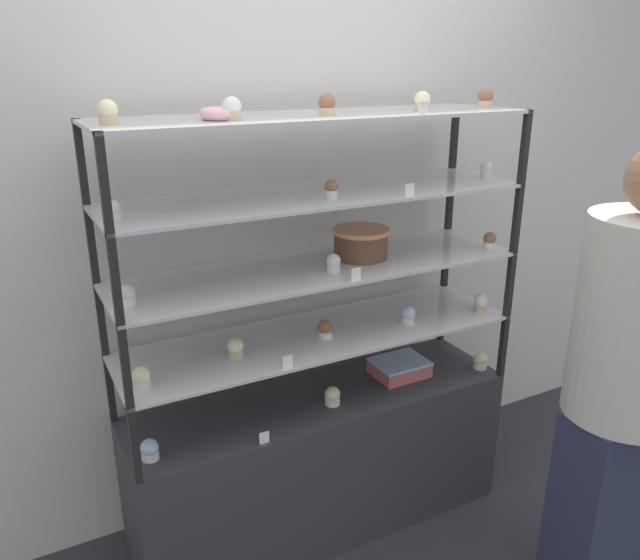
# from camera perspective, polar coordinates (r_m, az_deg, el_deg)

# --- Properties ---
(ground_plane) EXTENTS (20.00, 20.00, 0.00)m
(ground_plane) POSITION_cam_1_polar(r_m,az_deg,el_deg) (2.85, 0.00, -21.08)
(ground_plane) COLOR #2D2D33
(back_wall) EXTENTS (8.00, 0.05, 2.60)m
(back_wall) POSITION_cam_1_polar(r_m,az_deg,el_deg) (2.54, -3.81, 6.95)
(back_wall) COLOR silver
(back_wall) RESTS_ON ground_plane
(display_base) EXTENTS (1.53, 0.43, 0.60)m
(display_base) POSITION_cam_1_polar(r_m,az_deg,el_deg) (2.66, 0.00, -16.16)
(display_base) COLOR #333338
(display_base) RESTS_ON ground_plane
(display_riser_lower) EXTENTS (1.53, 0.43, 0.27)m
(display_riser_lower) POSITION_cam_1_polar(r_m,az_deg,el_deg) (2.38, 0.00, -5.25)
(display_riser_lower) COLOR black
(display_riser_lower) RESTS_ON display_base
(display_riser_middle) EXTENTS (1.53, 0.43, 0.27)m
(display_riser_middle) POSITION_cam_1_polar(r_m,az_deg,el_deg) (2.28, 0.00, 0.91)
(display_riser_middle) COLOR black
(display_riser_middle) RESTS_ON display_riser_lower
(display_riser_upper) EXTENTS (1.53, 0.43, 0.27)m
(display_riser_upper) POSITION_cam_1_polar(r_m,az_deg,el_deg) (2.21, 0.00, 7.55)
(display_riser_upper) COLOR black
(display_riser_upper) RESTS_ON display_riser_middle
(display_riser_top) EXTENTS (1.53, 0.43, 0.27)m
(display_riser_top) POSITION_cam_1_polar(r_m,az_deg,el_deg) (2.17, 0.00, 14.54)
(display_riser_top) COLOR black
(display_riser_top) RESTS_ON display_riser_upper
(layer_cake_centerpiece) EXTENTS (0.21, 0.21, 0.11)m
(layer_cake_centerpiece) POSITION_cam_1_polar(r_m,az_deg,el_deg) (2.36, 3.75, 3.41)
(layer_cake_centerpiece) COLOR brown
(layer_cake_centerpiece) RESTS_ON display_riser_middle
(sheet_cake_frosted) EXTENTS (0.22, 0.17, 0.07)m
(sheet_cake_frosted) POSITION_cam_1_polar(r_m,az_deg,el_deg) (2.65, 7.32, -7.97)
(sheet_cake_frosted) COLOR #C66660
(sheet_cake_frosted) RESTS_ON display_base
(cupcake_0) EXTENTS (0.06, 0.06, 0.07)m
(cupcake_0) POSITION_cam_1_polar(r_m,az_deg,el_deg) (2.21, -15.30, -14.76)
(cupcake_0) COLOR white
(cupcake_0) RESTS_ON display_base
(cupcake_1) EXTENTS (0.06, 0.06, 0.07)m
(cupcake_1) POSITION_cam_1_polar(r_m,az_deg,el_deg) (2.43, 1.15, -10.58)
(cupcake_1) COLOR white
(cupcake_1) RESTS_ON display_base
(cupcake_2) EXTENTS (0.06, 0.06, 0.07)m
(cupcake_2) POSITION_cam_1_polar(r_m,az_deg,el_deg) (2.77, 14.46, -7.17)
(cupcake_2) COLOR white
(cupcake_2) RESTS_ON display_base
(price_tag_0) EXTENTS (0.04, 0.00, 0.04)m
(price_tag_0) POSITION_cam_1_polar(r_m,az_deg,el_deg) (2.22, -5.12, -14.17)
(price_tag_0) COLOR white
(price_tag_0) RESTS_ON display_base
(cupcake_3) EXTENTS (0.06, 0.06, 0.07)m
(cupcake_3) POSITION_cam_1_polar(r_m,az_deg,el_deg) (2.07, -16.00, -8.57)
(cupcake_3) COLOR beige
(cupcake_3) RESTS_ON display_riser_lower
(cupcake_4) EXTENTS (0.06, 0.06, 0.07)m
(cupcake_4) POSITION_cam_1_polar(r_m,az_deg,el_deg) (2.20, -7.72, -6.20)
(cupcake_4) COLOR #CCB28C
(cupcake_4) RESTS_ON display_riser_lower
(cupcake_5) EXTENTS (0.06, 0.06, 0.07)m
(cupcake_5) POSITION_cam_1_polar(r_m,az_deg,el_deg) (2.32, 0.36, -4.53)
(cupcake_5) COLOR white
(cupcake_5) RESTS_ON display_riser_lower
(cupcake_6) EXTENTS (0.06, 0.06, 0.07)m
(cupcake_6) POSITION_cam_1_polar(r_m,az_deg,el_deg) (2.47, 8.06, -3.21)
(cupcake_6) COLOR beige
(cupcake_6) RESTS_ON display_riser_lower
(cupcake_7) EXTENTS (0.06, 0.06, 0.07)m
(cupcake_7) POSITION_cam_1_polar(r_m,az_deg,el_deg) (2.66, 14.47, -2.01)
(cupcake_7) COLOR #CCB28C
(cupcake_7) RESTS_ON display_riser_lower
(price_tag_1) EXTENTS (0.04, 0.00, 0.04)m
(price_tag_1) POSITION_cam_1_polar(r_m,az_deg,el_deg) (2.12, -2.98, -7.47)
(price_tag_1) COLOR white
(price_tag_1) RESTS_ON display_riser_lower
(cupcake_8) EXTENTS (0.05, 0.05, 0.07)m
(cupcake_8) POSITION_cam_1_polar(r_m,az_deg,el_deg) (1.99, -17.23, -1.35)
(cupcake_8) COLOR white
(cupcake_8) RESTS_ON display_riser_middle
(cupcake_9) EXTENTS (0.05, 0.05, 0.07)m
(cupcake_9) POSITION_cam_1_polar(r_m,az_deg,el_deg) (2.21, 1.24, 1.57)
(cupcake_9) COLOR white
(cupcake_9) RESTS_ON display_riser_middle
(cupcake_10) EXTENTS (0.05, 0.05, 0.07)m
(cupcake_10) POSITION_cam_1_polar(r_m,az_deg,el_deg) (2.57, 15.25, 3.51)
(cupcake_10) COLOR white
(cupcake_10) RESTS_ON display_riser_middle
(price_tag_2) EXTENTS (0.04, 0.00, 0.04)m
(price_tag_2) POSITION_cam_1_polar(r_m,az_deg,el_deg) (2.12, 3.31, 0.54)
(price_tag_2) COLOR white
(price_tag_2) RESTS_ON display_riser_middle
(cupcake_11) EXTENTS (0.05, 0.05, 0.06)m
(cupcake_11) POSITION_cam_1_polar(r_m,az_deg,el_deg) (1.89, -18.39, 6.00)
(cupcake_11) COLOR beige
(cupcake_11) RESTS_ON display_riser_upper
(cupcake_12) EXTENTS (0.05, 0.05, 0.06)m
(cupcake_12) POSITION_cam_1_polar(r_m,az_deg,el_deg) (2.11, 1.03, 8.30)
(cupcake_12) COLOR beige
(cupcake_12) RESTS_ON display_riser_upper
(cupcake_13) EXTENTS (0.05, 0.05, 0.06)m
(cupcake_13) POSITION_cam_1_polar(r_m,az_deg,el_deg) (2.58, 14.93, 9.74)
(cupcake_13) COLOR white
(cupcake_13) RESTS_ON display_riser_upper
(price_tag_3) EXTENTS (0.04, 0.00, 0.04)m
(price_tag_3) POSITION_cam_1_polar(r_m,az_deg,el_deg) (2.17, 8.19, 8.14)
(price_tag_3) COLOR white
(price_tag_3) RESTS_ON display_riser_upper
(cupcake_14) EXTENTS (0.06, 0.06, 0.07)m
(cupcake_14) POSITION_cam_1_polar(r_m,az_deg,el_deg) (1.90, -18.83, 14.29)
(cupcake_14) COLOR #CCB28C
(cupcake_14) RESTS_ON display_riser_top
(cupcake_15) EXTENTS (0.06, 0.06, 0.07)m
(cupcake_15) POSITION_cam_1_polar(r_m,az_deg,el_deg) (1.95, -8.05, 15.22)
(cupcake_15) COLOR #CCB28C
(cupcake_15) RESTS_ON display_riser_top
(cupcake_16) EXTENTS (0.06, 0.06, 0.07)m
(cupcake_16) POSITION_cam_1_polar(r_m,az_deg,el_deg) (2.10, 0.63, 15.71)
(cupcake_16) COLOR #CCB28C
(cupcake_16) RESTS_ON display_riser_top
(cupcake_17) EXTENTS (0.06, 0.06, 0.07)m
(cupcake_17) POSITION_cam_1_polar(r_m,az_deg,el_deg) (2.29, 9.33, 15.79)
(cupcake_17) COLOR #CCB28C
(cupcake_17) RESTS_ON display_riser_top
(cupcake_18) EXTENTS (0.06, 0.06, 0.07)m
(cupcake_18) POSITION_cam_1_polar(r_m,az_deg,el_deg) (2.54, 14.88, 15.76)
(cupcake_18) COLOR #CCB28C
(cupcake_18) RESTS_ON display_riser_top
(price_tag_4) EXTENTS (0.04, 0.00, 0.04)m
(price_tag_4) POSITION_cam_1_polar(r_m,az_deg,el_deg) (2.15, 9.45, 15.26)
(price_tag_4) COLOR white
(price_tag_4) RESTS_ON display_riser_top
(donut_glazed) EXTENTS (0.13, 0.13, 0.04)m
(donut_glazed) POSITION_cam_1_polar(r_m,az_deg,el_deg) (1.98, -9.12, 14.80)
(donut_glazed) COLOR #EFB2BC
(donut_glazed) RESTS_ON display_riser_top
(customer_figure) EXTENTS (0.38, 0.38, 1.63)m
(customer_figure) POSITION_cam_1_polar(r_m,az_deg,el_deg) (2.26, 26.23, -8.33)
(customer_figure) COLOR #282D47
(customer_figure) RESTS_ON ground_plane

